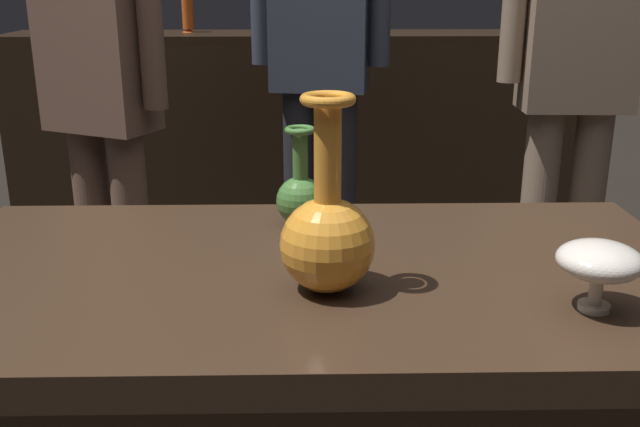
% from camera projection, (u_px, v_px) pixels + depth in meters
% --- Properties ---
extents(back_display_shelf, '(2.60, 0.40, 0.99)m').
position_uv_depth(back_display_shelf, '(308.00, 144.00, 3.31)').
color(back_display_shelf, black).
rests_on(back_display_shelf, ground_plane).
extents(vase_centerpiece, '(0.14, 0.14, 0.28)m').
position_uv_depth(vase_centerpiece, '(327.00, 234.00, 1.01)').
color(vase_centerpiece, orange).
rests_on(vase_centerpiece, display_plinth).
extents(vase_tall_behind, '(0.09, 0.09, 0.18)m').
position_uv_depth(vase_tall_behind, '(301.00, 194.00, 1.29)').
color(vase_tall_behind, '#477A38').
rests_on(vase_tall_behind, display_plinth).
extents(vase_left_accent, '(0.11, 0.11, 0.10)m').
position_uv_depth(vase_left_accent, '(599.00, 262.00, 0.95)').
color(vase_left_accent, silver).
rests_on(vase_left_accent, display_plinth).
extents(shelf_vase_far_right, '(0.07, 0.07, 0.19)m').
position_uv_depth(shelf_vase_far_right, '(552.00, 12.00, 3.08)').
color(shelf_vase_far_right, orange).
rests_on(shelf_vase_far_right, back_display_shelf).
extents(shelf_vase_left, '(0.06, 0.06, 0.17)m').
position_uv_depth(shelf_vase_left, '(188.00, 13.00, 3.16)').
color(shelf_vase_left, '#E55B1E').
rests_on(shelf_vase_left, back_display_shelf).
extents(shelf_vase_center, '(0.08, 0.08, 0.18)m').
position_uv_depth(shelf_vase_center, '(307.00, 19.00, 3.19)').
color(shelf_vase_center, '#7A388E').
rests_on(shelf_vase_center, back_display_shelf).
extents(visitor_near_right, '(0.47, 0.20, 1.70)m').
position_uv_depth(visitor_near_right, '(578.00, 54.00, 2.15)').
color(visitor_near_right, '#846B56').
rests_on(visitor_near_right, ground_plane).
extents(visitor_center_back, '(0.46, 0.23, 1.73)m').
position_uv_depth(visitor_center_back, '(320.00, 39.00, 2.43)').
color(visitor_center_back, '#232328').
rests_on(visitor_center_back, ground_plane).
extents(visitor_near_left, '(0.43, 0.30, 1.59)m').
position_uv_depth(visitor_near_left, '(99.00, 79.00, 2.14)').
color(visitor_near_left, brown).
rests_on(visitor_near_left, ground_plane).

